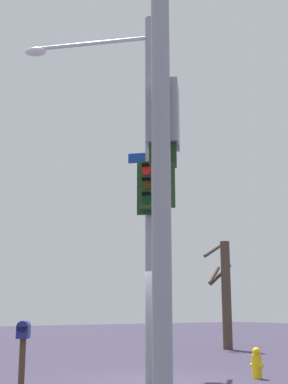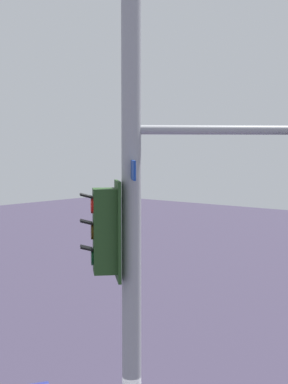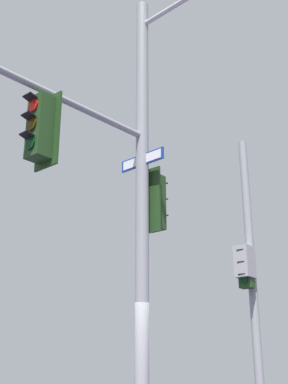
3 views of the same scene
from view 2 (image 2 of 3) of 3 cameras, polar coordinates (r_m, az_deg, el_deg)
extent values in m
cylinder|color=gray|center=(7.32, -1.29, -3.62)|extent=(0.25, 0.25, 9.00)
cylinder|color=gray|center=(7.60, 12.75, 6.15)|extent=(2.70, 2.67, 0.12)
cube|color=#1E3D19|center=(7.31, -4.00, -3.95)|extent=(0.46, 0.47, 1.10)
cube|color=#1E3D19|center=(7.33, -2.68, -3.92)|extent=(0.40, 0.44, 1.30)
cylinder|color=red|center=(7.26, -5.32, -1.31)|extent=(0.17, 0.18, 0.22)
cube|color=black|center=(7.25, -5.92, -0.38)|extent=(0.26, 0.26, 0.06)
cylinder|color=#352504|center=(7.30, -5.30, -3.97)|extent=(0.17, 0.18, 0.22)
cube|color=black|center=(7.28, -5.90, -3.04)|extent=(0.26, 0.26, 0.06)
cylinder|color=black|center=(7.36, -5.28, -6.58)|extent=(0.17, 0.18, 0.22)
cube|color=black|center=(7.34, -5.87, -5.67)|extent=(0.26, 0.26, 0.06)
cube|color=navy|center=(7.25, -1.30, 2.34)|extent=(0.79, 0.81, 0.24)
cube|color=white|center=(7.26, -1.15, 2.34)|extent=(0.70, 0.72, 0.18)
camera|label=1|loc=(13.37, -71.33, -15.45)|focal=49.92mm
camera|label=3|loc=(15.80, 22.24, -11.23)|focal=47.15mm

